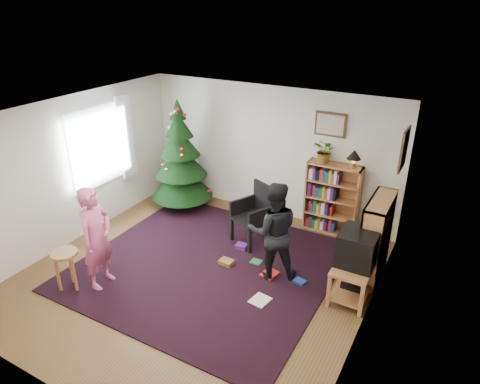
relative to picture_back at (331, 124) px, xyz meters
The scene contains 23 objects.
floor 3.35m from the picture_back, 114.92° to the right, with size 5.00×5.00×0.00m, color brown.
ceiling 2.78m from the picture_back, 114.92° to the right, with size 5.00×5.00×0.00m, color white.
wall_back 1.35m from the picture_back, behind, with size 5.00×0.02×2.50m, color silver.
wall_front 5.15m from the picture_back, 103.02° to the right, with size 5.00×0.02×2.50m, color silver.
wall_left 4.47m from the picture_back, 145.86° to the right, with size 0.02×5.00×2.50m, color silver.
wall_right 2.90m from the picture_back, 61.39° to the right, with size 0.02×5.00×2.50m, color silver.
rug 3.13m from the picture_back, 117.87° to the right, with size 3.80×3.60×0.02m, color black.
window_pane 4.10m from the picture_back, 152.62° to the right, with size 0.04×1.20×1.40m, color silver.
curtain 3.79m from the picture_back, 161.83° to the right, with size 0.06×0.35×1.60m, color silver.
picture_back is the anchor object (origin of this frame).
picture_right 1.51m from the picture_back, 28.69° to the right, with size 0.03×0.50×0.60m.
christmas_tree 3.01m from the picture_back, 167.72° to the right, with size 1.22×1.22×2.22m.
bookshelf_back 1.31m from the picture_back, 35.47° to the right, with size 0.95×0.30×1.30m.
bookshelf_right 2.09m from the picture_back, 43.97° to the right, with size 0.30×0.95×1.30m.
tv_stand 2.62m from the picture_back, 58.59° to the right, with size 0.51×0.92×0.55m.
crt_tv 2.36m from the picture_back, 58.66° to the right, with size 0.51×0.55×0.48m.
armchair 1.95m from the picture_back, 128.46° to the right, with size 0.76×0.79×1.05m.
stool 4.71m from the picture_back, 125.60° to the right, with size 0.38×0.38×0.63m.
person_standing 4.18m from the picture_back, 124.32° to the right, with size 0.58×0.38×1.58m, color #CA5081.
person_by_chair 2.23m from the picture_back, 94.35° to the right, with size 0.76×0.59×1.56m, color black.
potted_plant 0.46m from the picture_back, 94.45° to the right, with size 0.38×0.33×0.43m, color gray.
table_lamp 0.67m from the picture_back, 15.42° to the right, with size 0.24×0.24×0.32m.
floor_clutter 2.65m from the picture_back, 96.07° to the right, with size 1.92×1.56×0.08m.
Camera 1 is at (3.23, -4.45, 3.97)m, focal length 32.00 mm.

